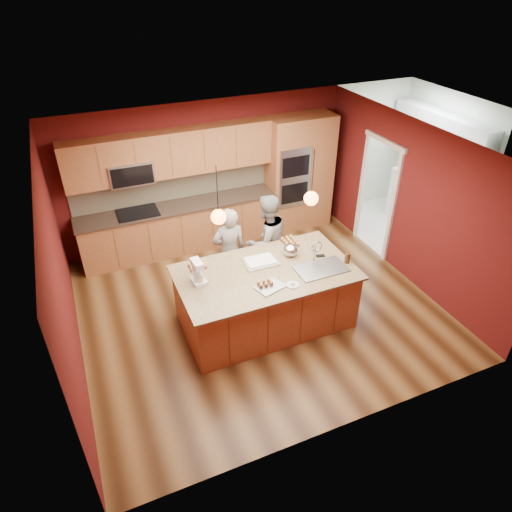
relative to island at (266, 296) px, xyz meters
name	(u,v)px	position (x,y,z in m)	size (l,w,h in m)	color
floor	(258,306)	(0.02, 0.39, -0.49)	(5.50, 5.50, 0.00)	#3E2411
ceiling	(258,147)	(0.02, 0.39, 2.21)	(5.50, 5.50, 0.00)	white
wall_back	(206,173)	(0.02, 2.89, 0.86)	(5.50, 5.50, 0.00)	#501110
wall_front	(351,347)	(0.02, -2.11, 0.86)	(5.50, 5.50, 0.00)	#501110
wall_left	(60,278)	(-2.73, 0.39, 0.86)	(5.00, 5.00, 0.00)	#501110
wall_right	(408,202)	(2.77, 0.39, 0.86)	(5.00, 5.00, 0.00)	#501110
cabinet_run	(176,202)	(-0.66, 2.64, 0.50)	(3.74, 0.64, 2.30)	brown
oven_column	(299,173)	(1.87, 2.58, 0.66)	(1.30, 0.62, 2.30)	brown
doorway_trim	(376,199)	(2.75, 1.19, 0.56)	(0.08, 1.11, 2.20)	silver
laundry_room	(441,133)	(4.37, 1.59, 1.46)	(2.60, 2.70, 2.70)	silver
pendant_left	(219,217)	(-0.69, 0.00, 1.52)	(0.20, 0.20, 0.80)	black
pendant_right	(311,198)	(0.66, 0.00, 1.52)	(0.20, 0.20, 0.80)	black
island	(266,296)	(0.00, 0.00, 0.00)	(2.59, 1.45, 1.33)	brown
person_left	(229,251)	(-0.22, 0.98, 0.29)	(0.57, 0.37, 1.55)	black
person_right	(266,241)	(0.44, 0.98, 0.33)	(0.79, 0.62, 1.64)	slate
stand_mixer	(198,273)	(-0.99, 0.14, 0.62)	(0.21, 0.27, 0.35)	white
sheet_cake	(260,261)	(0.01, 0.25, 0.49)	(0.50, 0.38, 0.05)	white
cooling_rack	(270,287)	(-0.12, -0.37, 0.48)	(0.38, 0.27, 0.02)	#A2A5AA
mixing_bowl	(291,250)	(0.51, 0.25, 0.56)	(0.23, 0.23, 0.20)	silver
plate	(293,285)	(0.19, -0.45, 0.47)	(0.18, 0.18, 0.01)	silver
tumbler	(347,258)	(1.20, -0.26, 0.55)	(0.08, 0.08, 0.16)	#37200D
phone	(320,256)	(0.92, 0.05, 0.47)	(0.14, 0.07, 0.01)	black
cupcakes_left	(198,266)	(-0.89, 0.49, 0.50)	(0.28, 0.21, 0.06)	#DE8A4B
cupcakes_rack	(265,283)	(-0.16, -0.31, 0.52)	(0.22, 0.15, 0.07)	#DE8A4B
cupcakes_right	(290,242)	(0.66, 0.56, 0.50)	(0.23, 0.31, 0.07)	#DE8A4B
washer	(434,212)	(4.23, 1.17, 0.00)	(0.60, 0.62, 0.97)	white
dryer	(411,195)	(4.24, 1.88, 0.06)	(0.68, 0.70, 1.09)	white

